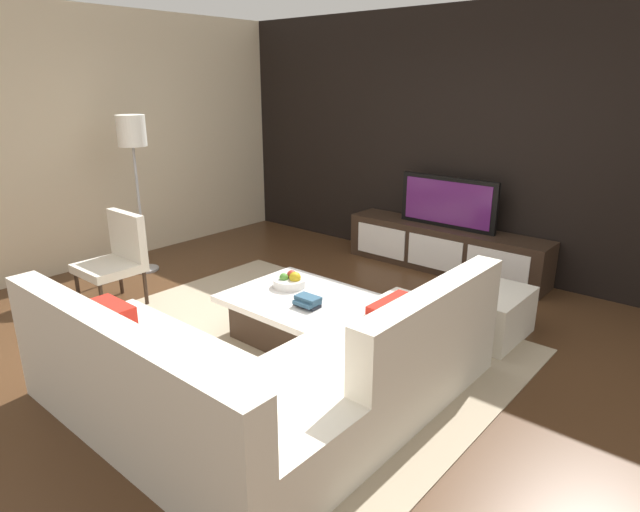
% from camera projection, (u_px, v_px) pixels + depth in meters
% --- Properties ---
extents(ground_plane, '(14.00, 14.00, 0.00)m').
position_uv_depth(ground_plane, '(298.00, 345.00, 4.35)').
color(ground_plane, '#4C301C').
extents(feature_wall_back, '(6.40, 0.12, 2.80)m').
position_uv_depth(feature_wall_back, '(465.00, 142.00, 5.86)').
color(feature_wall_back, black).
rests_on(feature_wall_back, ground).
extents(side_wall_left, '(0.12, 5.20, 2.80)m').
position_uv_depth(side_wall_left, '(100.00, 140.00, 6.03)').
color(side_wall_left, beige).
rests_on(side_wall_left, ground).
extents(area_rug, '(3.44, 2.53, 0.01)m').
position_uv_depth(area_rug, '(290.00, 341.00, 4.41)').
color(area_rug, tan).
rests_on(area_rug, ground).
extents(media_console, '(2.29, 0.45, 0.50)m').
position_uv_depth(media_console, '(444.00, 249.00, 6.00)').
color(media_console, '#332319').
rests_on(media_console, ground).
extents(television, '(1.12, 0.06, 0.55)m').
position_uv_depth(television, '(448.00, 202.00, 5.83)').
color(television, black).
rests_on(television, media_console).
extents(sectional_couch, '(2.26, 2.40, 0.85)m').
position_uv_depth(sectional_couch, '(265.00, 376.00, 3.34)').
color(sectional_couch, silver).
rests_on(sectional_couch, ground).
extents(coffee_table, '(1.06, 0.93, 0.38)m').
position_uv_depth(coffee_table, '(298.00, 315.00, 4.42)').
color(coffee_table, '#332319').
rests_on(coffee_table, ground).
extents(accent_chair_near, '(0.53, 0.51, 0.87)m').
position_uv_depth(accent_chair_near, '(117.00, 254.00, 5.03)').
color(accent_chair_near, '#332319').
rests_on(accent_chair_near, ground).
extents(floor_lamp, '(0.30, 0.30, 1.70)m').
position_uv_depth(floor_lamp, '(133.00, 142.00, 5.62)').
color(floor_lamp, '#A5A5AA').
rests_on(floor_lamp, ground).
extents(ottoman, '(0.70, 0.70, 0.40)m').
position_uv_depth(ottoman, '(480.00, 311.00, 4.50)').
color(ottoman, silver).
rests_on(ottoman, ground).
extents(fruit_bowl, '(0.28, 0.28, 0.14)m').
position_uv_depth(fruit_bowl, '(290.00, 281.00, 4.53)').
color(fruit_bowl, silver).
rests_on(fruit_bowl, coffee_table).
extents(book_stack, '(0.20, 0.15, 0.08)m').
position_uv_depth(book_stack, '(307.00, 302.00, 4.13)').
color(book_stack, '#1E232D').
rests_on(book_stack, coffee_table).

